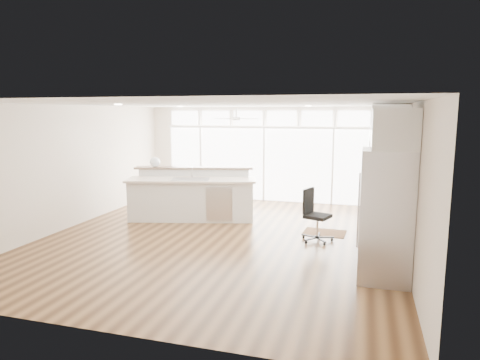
# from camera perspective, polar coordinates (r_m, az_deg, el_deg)

# --- Properties ---
(floor) EXTENTS (7.00, 8.00, 0.02)m
(floor) POSITION_cam_1_polar(r_m,az_deg,el_deg) (8.86, -2.62, -7.74)
(floor) COLOR #482C16
(floor) RESTS_ON ground
(ceiling) EXTENTS (7.00, 8.00, 0.02)m
(ceiling) POSITION_cam_1_polar(r_m,az_deg,el_deg) (8.48, -2.76, 10.07)
(ceiling) COLOR white
(ceiling) RESTS_ON wall_back
(wall_back) EXTENTS (7.00, 0.04, 2.70)m
(wall_back) POSITION_cam_1_polar(r_m,az_deg,el_deg) (12.39, 3.32, 3.47)
(wall_back) COLOR silver
(wall_back) RESTS_ON floor
(wall_front) EXTENTS (7.00, 0.04, 2.70)m
(wall_front) POSITION_cam_1_polar(r_m,az_deg,el_deg) (5.02, -17.69, -5.14)
(wall_front) COLOR silver
(wall_front) RESTS_ON floor
(wall_left) EXTENTS (0.04, 8.00, 2.70)m
(wall_left) POSITION_cam_1_polar(r_m,az_deg,el_deg) (10.24, -21.56, 1.69)
(wall_left) COLOR silver
(wall_left) RESTS_ON floor
(wall_right) EXTENTS (0.04, 8.00, 2.70)m
(wall_right) POSITION_cam_1_polar(r_m,az_deg,el_deg) (8.15, 21.30, -0.02)
(wall_right) COLOR silver
(wall_right) RESTS_ON floor
(glass_wall) EXTENTS (5.80, 0.06, 2.08)m
(glass_wall) POSITION_cam_1_polar(r_m,az_deg,el_deg) (12.37, 3.24, 2.06)
(glass_wall) COLOR white
(glass_wall) RESTS_ON wall_back
(transom_row) EXTENTS (5.90, 0.06, 0.40)m
(transom_row) POSITION_cam_1_polar(r_m,az_deg,el_deg) (12.28, 3.30, 8.23)
(transom_row) COLOR white
(transom_row) RESTS_ON wall_back
(desk_window) EXTENTS (0.04, 0.85, 0.85)m
(desk_window) POSITION_cam_1_polar(r_m,az_deg,el_deg) (8.41, 20.94, 1.65)
(desk_window) COLOR white
(desk_window) RESTS_ON wall_right
(ceiling_fan) EXTENTS (1.16, 1.16, 0.32)m
(ceiling_fan) POSITION_cam_1_polar(r_m,az_deg,el_deg) (11.30, -0.51, 8.69)
(ceiling_fan) COLOR white
(ceiling_fan) RESTS_ON ceiling
(recessed_lights) EXTENTS (3.40, 3.00, 0.02)m
(recessed_lights) POSITION_cam_1_polar(r_m,az_deg,el_deg) (8.67, -2.32, 9.92)
(recessed_lights) COLOR white
(recessed_lights) RESTS_ON ceiling
(oven_cabinet) EXTENTS (0.64, 1.20, 2.50)m
(oven_cabinet) POSITION_cam_1_polar(r_m,az_deg,el_deg) (9.92, 18.49, 1.06)
(oven_cabinet) COLOR white
(oven_cabinet) RESTS_ON floor
(desk_nook) EXTENTS (0.72, 1.30, 0.76)m
(desk_nook) POSITION_cam_1_polar(r_m,az_deg,el_deg) (8.61, 18.30, -6.00)
(desk_nook) COLOR white
(desk_nook) RESTS_ON floor
(upper_cabinets) EXTENTS (0.64, 1.30, 0.64)m
(upper_cabinets) POSITION_cam_1_polar(r_m,az_deg,el_deg) (8.34, 19.25, 7.20)
(upper_cabinets) COLOR white
(upper_cabinets) RESTS_ON wall_right
(refrigerator) EXTENTS (0.76, 0.90, 2.00)m
(refrigerator) POSITION_cam_1_polar(r_m,az_deg,el_deg) (6.86, 18.84, -4.46)
(refrigerator) COLOR silver
(refrigerator) RESTS_ON floor
(fridge_cabinet) EXTENTS (0.64, 0.90, 0.60)m
(fridge_cabinet) POSITION_cam_1_polar(r_m,az_deg,el_deg) (6.69, 19.92, 6.42)
(fridge_cabinet) COLOR white
(fridge_cabinet) RESTS_ON wall_right
(framed_photos) EXTENTS (0.06, 0.22, 0.80)m
(framed_photos) POSITION_cam_1_polar(r_m,az_deg,el_deg) (9.04, 20.58, 1.18)
(framed_photos) COLOR black
(framed_photos) RESTS_ON wall_right
(kitchen_island) EXTENTS (3.24, 1.88, 1.21)m
(kitchen_island) POSITION_cam_1_polar(r_m,az_deg,el_deg) (10.26, -6.46, -1.93)
(kitchen_island) COLOR white
(kitchen_island) RESTS_ON floor
(rug) EXTENTS (0.91, 0.69, 0.01)m
(rug) POSITION_cam_1_polar(r_m,az_deg,el_deg) (9.36, 11.20, -6.88)
(rug) COLOR #3B2213
(rug) RESTS_ON floor
(office_chair) EXTENTS (0.68, 0.65, 1.04)m
(office_chair) POSITION_cam_1_polar(r_m,az_deg,el_deg) (8.62, 10.31, -4.71)
(office_chair) COLOR black
(office_chair) RESTS_ON floor
(fishbowl) EXTENTS (0.29, 0.29, 0.25)m
(fishbowl) POSITION_cam_1_polar(r_m,az_deg,el_deg) (10.71, -11.27, 2.36)
(fishbowl) COLOR white
(fishbowl) RESTS_ON kitchen_island
(monitor) EXTENTS (0.15, 0.47, 0.38)m
(monitor) POSITION_cam_1_polar(r_m,az_deg,el_deg) (8.48, 17.95, -2.24)
(monitor) COLOR black
(monitor) RESTS_ON desk_nook
(keyboard) EXTENTS (0.15, 0.34, 0.02)m
(keyboard) POSITION_cam_1_polar(r_m,az_deg,el_deg) (8.51, 16.75, -3.40)
(keyboard) COLOR silver
(keyboard) RESTS_ON desk_nook
(potted_plant) EXTENTS (0.35, 0.38, 0.26)m
(potted_plant) POSITION_cam_1_polar(r_m,az_deg,el_deg) (9.83, 18.90, 9.04)
(potted_plant) COLOR #285D28
(potted_plant) RESTS_ON oven_cabinet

